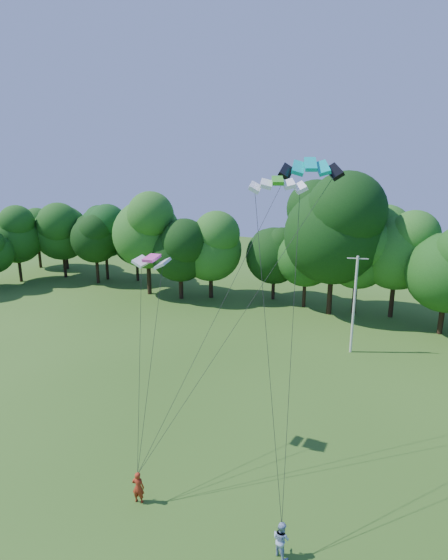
% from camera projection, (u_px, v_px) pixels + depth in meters
% --- Properties ---
extents(utility_pole, '(1.66, 0.53, 8.51)m').
position_uv_depth(utility_pole, '(354.00, 304.00, 36.84)').
color(utility_pole, silver).
rests_on(utility_pole, ground).
extents(kite_flyer_left, '(0.69, 0.55, 1.64)m').
position_uv_depth(kite_flyer_left, '(138.00, 487.00, 20.82)').
color(kite_flyer_left, '#A92D15').
rests_on(kite_flyer_left, ground).
extents(kite_flyer_right, '(0.96, 0.87, 1.61)m').
position_uv_depth(kite_flyer_right, '(281.00, 539.00, 17.96)').
color(kite_flyer_right, '#9CB4D9').
rests_on(kite_flyer_right, ground).
extents(kite_teal, '(3.46, 2.49, 0.77)m').
position_uv_depth(kite_teal, '(311.00, 164.00, 23.12)').
color(kite_teal, '#05AFAB').
rests_on(kite_teal, ground).
extents(kite_green, '(2.79, 2.10, 0.41)m').
position_uv_depth(kite_green, '(278.00, 181.00, 19.62)').
color(kite_green, green).
rests_on(kite_green, ground).
extents(kite_pink, '(2.03, 1.12, 0.31)m').
position_uv_depth(kite_pink, '(152.00, 258.00, 22.88)').
color(kite_pink, '#F243AC').
rests_on(kite_pink, ground).
extents(tree_back_west, '(7.92, 7.92, 11.53)m').
position_uv_depth(tree_back_west, '(104.00, 229.00, 60.36)').
color(tree_back_west, '#352515').
rests_on(tree_back_west, ground).
extents(tree_back_center, '(11.34, 11.34, 16.49)m').
position_uv_depth(tree_back_center, '(335.00, 219.00, 45.05)').
color(tree_back_center, black).
rests_on(tree_back_center, ground).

